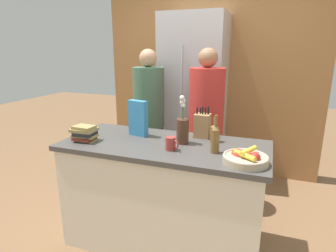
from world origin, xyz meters
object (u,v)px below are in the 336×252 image
at_px(fruit_bowl, 245,158).
at_px(flower_vase, 183,128).
at_px(cereal_box, 138,118).
at_px(refrigerator, 193,100).
at_px(book_stack, 85,133).
at_px(knife_block, 202,125).
at_px(person_at_sink, 149,115).
at_px(bottle_oil, 214,132).
at_px(bottle_vinegar, 215,138).
at_px(coffee_mug, 171,144).
at_px(person_in_blue, 206,121).

height_order(fruit_bowl, flower_vase, flower_vase).
bearing_deg(cereal_box, fruit_bowl, -19.28).
xyz_separation_m(refrigerator, book_stack, (-0.50, -1.56, -0.05)).
xyz_separation_m(knife_block, person_at_sink, (-0.74, 0.55, -0.09)).
height_order(knife_block, bottle_oil, knife_block).
bearing_deg(bottle_vinegar, fruit_bowl, -29.52).
distance_m(fruit_bowl, knife_block, 0.62).
bearing_deg(flower_vase, cereal_box, 170.22).
xyz_separation_m(refrigerator, fruit_bowl, (0.78, -1.59, -0.08)).
relative_size(cereal_box, bottle_vinegar, 1.09).
bearing_deg(cereal_box, flower_vase, -9.78).
xyz_separation_m(coffee_mug, book_stack, (-0.73, -0.04, 0.02)).
distance_m(coffee_mug, bottle_vinegar, 0.33).
distance_m(refrigerator, coffee_mug, 1.54).
xyz_separation_m(coffee_mug, person_at_sink, (-0.60, 0.95, -0.03)).
distance_m(bottle_oil, person_at_sink, 1.07).
distance_m(cereal_box, bottle_oil, 0.66).
bearing_deg(coffee_mug, person_at_sink, 122.18).
bearing_deg(knife_block, book_stack, -153.49).
bearing_deg(cereal_box, person_in_blue, 54.65).
height_order(flower_vase, bottle_oil, flower_vase).
bearing_deg(flower_vase, person_in_blue, 87.56).
relative_size(book_stack, bottle_vinegar, 0.73).
distance_m(cereal_box, person_at_sink, 0.73).
relative_size(flower_vase, bottle_oil, 1.94).
bearing_deg(knife_block, person_at_sink, 143.36).
distance_m(bottle_vinegar, person_at_sink, 1.28).
relative_size(flower_vase, book_stack, 1.88).
xyz_separation_m(cereal_box, bottle_oil, (0.66, 0.05, -0.08)).
bearing_deg(person_in_blue, refrigerator, 143.28).
distance_m(fruit_bowl, person_in_blue, 1.08).
bearing_deg(coffee_mug, person_in_blue, 85.95).
relative_size(refrigerator, bottle_vinegar, 7.25).
bearing_deg(flower_vase, fruit_bowl, -26.44).
bearing_deg(person_at_sink, fruit_bowl, -36.04).
relative_size(bottle_vinegar, person_at_sink, 0.17).
bearing_deg(bottle_oil, bottle_vinegar, -78.02).
distance_m(book_stack, bottle_oil, 1.06).
bearing_deg(bottle_vinegar, coffee_mug, -169.93).
distance_m(fruit_bowl, bottle_oil, 0.48).
distance_m(bottle_vinegar, person_in_blue, 0.89).
relative_size(fruit_bowl, person_at_sink, 0.18).
bearing_deg(cereal_box, bottle_vinegar, -15.69).
distance_m(cereal_box, coffee_mug, 0.48).
relative_size(flower_vase, bottle_vinegar, 1.38).
height_order(bottle_vinegar, person_in_blue, person_in_blue).
bearing_deg(cereal_box, person_at_sink, 106.40).
relative_size(fruit_bowl, knife_block, 1.12).
bearing_deg(knife_block, bottle_oil, -35.32).
bearing_deg(bottle_oil, book_stack, -160.62).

